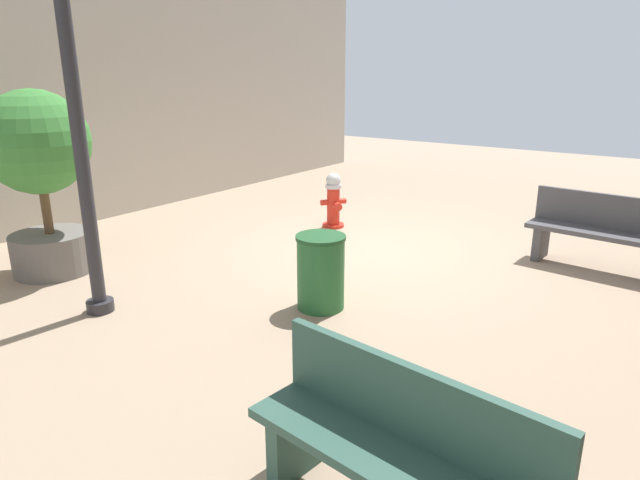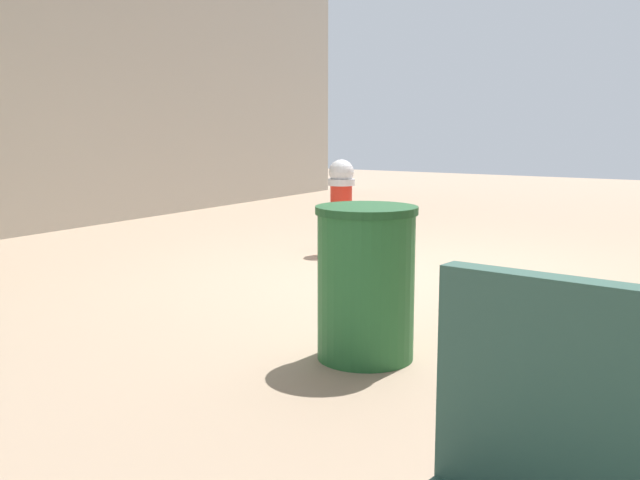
{
  "view_description": "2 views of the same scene",
  "coord_description": "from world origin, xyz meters",
  "px_view_note": "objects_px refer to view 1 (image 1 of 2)",
  "views": [
    {
      "loc": [
        -3.71,
        6.45,
        2.44
      ],
      "look_at": [
        0.19,
        1.01,
        0.38
      ],
      "focal_mm": 31.14,
      "sensor_mm": 36.0,
      "label": 1
    },
    {
      "loc": [
        -2.28,
        5.35,
        1.23
      ],
      "look_at": [
        0.27,
        1.14,
        0.45
      ],
      "focal_mm": 41.92,
      "sensor_mm": 36.0,
      "label": 2
    }
  ],
  "objects_px": {
    "bench_far": "(395,450)",
    "planter_tree": "(40,165)",
    "street_lamp": "(70,63)",
    "fire_hydrant": "(333,200)",
    "trash_bin": "(321,272)",
    "bench_near": "(599,231)"
  },
  "relations": [
    {
      "from": "street_lamp",
      "to": "planter_tree",
      "type": "bearing_deg",
      "value": -13.82
    },
    {
      "from": "planter_tree",
      "to": "trash_bin",
      "type": "height_order",
      "value": "planter_tree"
    },
    {
      "from": "planter_tree",
      "to": "trash_bin",
      "type": "distance_m",
      "value": 3.66
    },
    {
      "from": "fire_hydrant",
      "to": "bench_near",
      "type": "distance_m",
      "value": 3.84
    },
    {
      "from": "street_lamp",
      "to": "trash_bin",
      "type": "distance_m",
      "value": 3.13
    },
    {
      "from": "street_lamp",
      "to": "trash_bin",
      "type": "xyz_separation_m",
      "value": [
        -1.83,
        -1.44,
        -2.09
      ]
    },
    {
      "from": "bench_far",
      "to": "planter_tree",
      "type": "height_order",
      "value": "planter_tree"
    },
    {
      "from": "planter_tree",
      "to": "street_lamp",
      "type": "relative_size",
      "value": 0.56
    },
    {
      "from": "planter_tree",
      "to": "trash_bin",
      "type": "xyz_separation_m",
      "value": [
        -3.38,
        -1.06,
        -0.95
      ]
    },
    {
      "from": "bench_near",
      "to": "street_lamp",
      "type": "xyz_separation_m",
      "value": [
        3.97,
        4.49,
        2.0
      ]
    },
    {
      "from": "fire_hydrant",
      "to": "street_lamp",
      "type": "relative_size",
      "value": 0.22
    },
    {
      "from": "street_lamp",
      "to": "fire_hydrant",
      "type": "bearing_deg",
      "value": -92.07
    },
    {
      "from": "street_lamp",
      "to": "trash_bin",
      "type": "relative_size",
      "value": 5.03
    },
    {
      "from": "bench_near",
      "to": "planter_tree",
      "type": "height_order",
      "value": "planter_tree"
    },
    {
      "from": "bench_far",
      "to": "trash_bin",
      "type": "height_order",
      "value": "bench_far"
    },
    {
      "from": "bench_far",
      "to": "trash_bin",
      "type": "relative_size",
      "value": 2.2
    },
    {
      "from": "trash_bin",
      "to": "bench_near",
      "type": "bearing_deg",
      "value": -124.99
    },
    {
      "from": "bench_far",
      "to": "street_lamp",
      "type": "xyz_separation_m",
      "value": [
        3.89,
        -0.76,
        2.0
      ]
    },
    {
      "from": "bench_far",
      "to": "planter_tree",
      "type": "xyz_separation_m",
      "value": [
        5.44,
        -1.14,
        0.86
      ]
    },
    {
      "from": "fire_hydrant",
      "to": "planter_tree",
      "type": "xyz_separation_m",
      "value": [
        1.69,
        3.76,
        0.91
      ]
    },
    {
      "from": "fire_hydrant",
      "to": "street_lamp",
      "type": "height_order",
      "value": "street_lamp"
    },
    {
      "from": "fire_hydrant",
      "to": "bench_far",
      "type": "bearing_deg",
      "value": 127.37
    }
  ]
}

